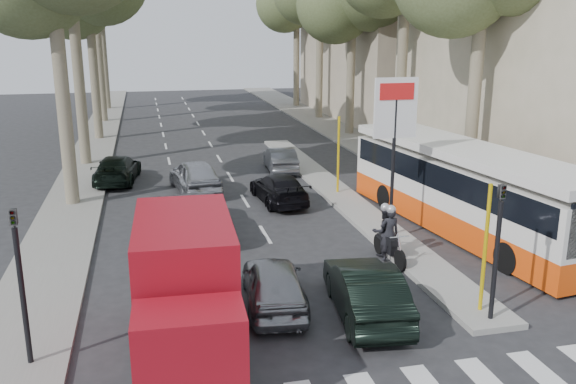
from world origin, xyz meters
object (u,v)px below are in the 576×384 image
Objects in this scene: red_truck at (186,287)px; silver_hatchback at (274,284)px; dark_hatchback at (366,290)px; motorcycle at (387,234)px; city_bus at (466,187)px.

silver_hatchback is at bearing 39.68° from red_truck.
motorcycle reaches higher than dark_hatchback.
red_truck is 12.20m from city_bus.
silver_hatchback is 1.73× the size of motorcycle.
silver_hatchback is at bearing -18.92° from dark_hatchback.
motorcycle reaches higher than silver_hatchback.
city_bus is at bearing 33.93° from red_truck.
motorcycle is (-3.81, -2.04, -0.80)m from city_bus.
red_truck is 0.47× the size of city_bus.
motorcycle is at bearing -159.31° from city_bus.
silver_hatchback is 0.32× the size of city_bus.
city_bus reaches higher than silver_hatchback.
motorcycle is at bearing -113.16° from dark_hatchback.
red_truck is at bearing 42.97° from silver_hatchback.
dark_hatchback is 1.92× the size of motorcycle.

